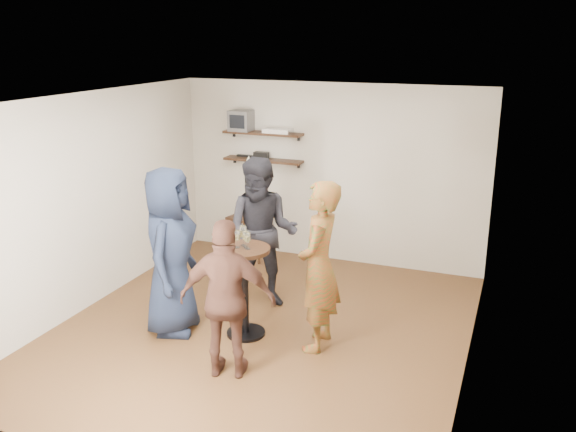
# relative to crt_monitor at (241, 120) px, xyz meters

# --- Properties ---
(room) EXTENTS (4.58, 5.08, 2.68)m
(room) POSITION_rel_crt_monitor_xyz_m (1.34, -2.38, -0.72)
(room) COLOR #422315
(room) RESTS_ON ground
(shelf_upper) EXTENTS (1.20, 0.25, 0.04)m
(shelf_upper) POSITION_rel_crt_monitor_xyz_m (0.34, 0.00, -0.17)
(shelf_upper) COLOR black
(shelf_upper) RESTS_ON room
(shelf_lower) EXTENTS (1.20, 0.25, 0.04)m
(shelf_lower) POSITION_rel_crt_monitor_xyz_m (0.34, 0.00, -0.57)
(shelf_lower) COLOR black
(shelf_lower) RESTS_ON room
(crt_monitor) EXTENTS (0.32, 0.30, 0.30)m
(crt_monitor) POSITION_rel_crt_monitor_xyz_m (0.00, 0.00, 0.00)
(crt_monitor) COLOR #59595B
(crt_monitor) RESTS_ON shelf_upper
(dvd_deck) EXTENTS (0.40, 0.24, 0.06)m
(dvd_deck) POSITION_rel_crt_monitor_xyz_m (0.58, 0.00, -0.12)
(dvd_deck) COLOR silver
(dvd_deck) RESTS_ON shelf_upper
(radio) EXTENTS (0.22, 0.10, 0.10)m
(radio) POSITION_rel_crt_monitor_xyz_m (0.31, 0.00, -0.50)
(radio) COLOR black
(radio) RESTS_ON shelf_lower
(power_strip) EXTENTS (0.30, 0.05, 0.03)m
(power_strip) POSITION_rel_crt_monitor_xyz_m (0.05, 0.05, -0.54)
(power_strip) COLOR black
(power_strip) RESTS_ON shelf_lower
(side_table) EXTENTS (0.64, 0.64, 0.65)m
(side_table) POSITION_rel_crt_monitor_xyz_m (0.25, -0.26, -1.47)
(side_table) COLOR black
(side_table) RESTS_ON room
(vase_lilies) EXTENTS (0.19, 0.19, 0.93)m
(vase_lilies) POSITION_rel_crt_monitor_xyz_m (0.25, -0.26, -1.07)
(vase_lilies) COLOR white
(vase_lilies) RESTS_ON side_table
(drinks_table) EXTENTS (0.56, 0.56, 1.03)m
(drinks_table) POSITION_rel_crt_monitor_xyz_m (1.22, -2.53, -1.36)
(drinks_table) COLOR black
(drinks_table) RESTS_ON room
(wine_glass_fl) EXTENTS (0.07, 0.07, 0.20)m
(wine_glass_fl) POSITION_rel_crt_monitor_xyz_m (1.15, -2.56, -0.85)
(wine_glass_fl) COLOR silver
(wine_glass_fl) RESTS_ON drinks_table
(wine_glass_fr) EXTENTS (0.06, 0.06, 0.19)m
(wine_glass_fr) POSITION_rel_crt_monitor_xyz_m (1.28, -2.56, -0.86)
(wine_glass_fr) COLOR silver
(wine_glass_fr) RESTS_ON drinks_table
(wine_glass_bl) EXTENTS (0.07, 0.07, 0.22)m
(wine_glass_bl) POSITION_rel_crt_monitor_xyz_m (1.18, -2.47, -0.84)
(wine_glass_bl) COLOR silver
(wine_glass_bl) RESTS_ON drinks_table
(wine_glass_br) EXTENTS (0.06, 0.06, 0.19)m
(wine_glass_br) POSITION_rel_crt_monitor_xyz_m (1.23, -2.52, -0.86)
(wine_glass_br) COLOR silver
(wine_glass_br) RESTS_ON drinks_table
(person_plaid) EXTENTS (0.48, 0.69, 1.83)m
(person_plaid) POSITION_rel_crt_monitor_xyz_m (2.05, -2.48, -1.10)
(person_plaid) COLOR red
(person_plaid) RESTS_ON room
(person_dark) EXTENTS (1.01, 0.85, 1.85)m
(person_dark) POSITION_rel_crt_monitor_xyz_m (1.07, -1.71, -1.09)
(person_dark) COLOR black
(person_dark) RESTS_ON room
(person_navy) EXTENTS (0.80, 1.04, 1.89)m
(person_navy) POSITION_rel_crt_monitor_xyz_m (0.40, -2.72, -1.07)
(person_navy) COLOR #161E32
(person_navy) RESTS_ON room
(person_brown) EXTENTS (1.00, 0.61, 1.60)m
(person_brown) POSITION_rel_crt_monitor_xyz_m (1.42, -3.34, -1.22)
(person_brown) COLOR #47281E
(person_brown) RESTS_ON room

